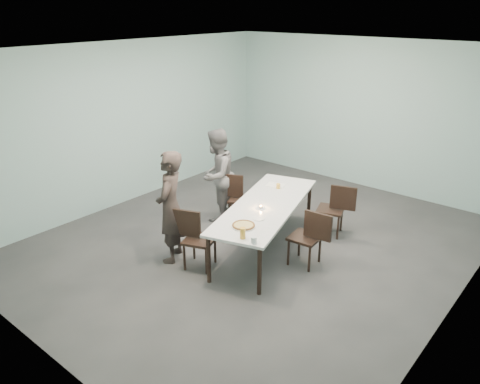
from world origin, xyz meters
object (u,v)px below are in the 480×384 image
Objects in this scene: chair_near_left at (194,235)px; side_plate at (259,218)px; chair_far_right at (336,206)px; diner_near at (170,207)px; diner_far at (217,175)px; chair_far_left at (237,195)px; tealight at (261,207)px; table at (266,208)px; beer_glass at (243,233)px; amber_tumbler at (278,186)px; chair_near_right at (310,235)px; water_tumbler at (254,240)px; pizza at (244,225)px.

side_plate is (0.71, 0.60, 0.25)m from chair_near_left.
chair_near_left and chair_far_right have the same top height.
diner_near is 1.58m from diner_far.
chair_far_left is 15.54× the size of tealight.
table is 1.17m from beer_glass.
chair_far_right is 10.88× the size of amber_tumbler.
chair_far_right is at bearing 42.90° from chair_near_left.
chair_near_right is at bearing 12.38° from tealight.
chair_far_left is 5.80× the size of beer_glass.
chair_near_right is at bearing 18.76° from chair_near_left.
table is 1.19m from chair_near_left.
diner_far is 1.14m from amber_tumbler.
table is 0.20m from tealight.
pizza is at bearing 144.51° from water_tumbler.
chair_far_right is 1.99m from pizza.
pizza is (1.57, -1.18, -0.05)m from diner_far.
side_plate is 0.36m from tealight.
beer_glass is at bearing -71.49° from side_plate.
chair_far_left reaches higher than amber_tumbler.
side_plate is 0.64m from beer_glass.
chair_far_right reaches higher than table.
beer_glass is 2.68× the size of tealight.
amber_tumbler is at bearing 112.29° from side_plate.
chair_near_left is at bearing -139.65° from side_plate.
chair_near_left reaches higher than amber_tumbler.
side_plate is at bearing 91.00° from diner_near.
tealight is (1.38, -0.54, -0.04)m from diner_far.
chair_far_right is 2.23m from beer_glass.
beer_glass reaches higher than water_tumbler.
chair_near_left reaches higher than water_tumbler.
beer_glass is (0.43, -1.08, 0.13)m from table.
diner_far reaches higher than beer_glass.
beer_glass is (-0.17, -2.20, 0.32)m from chair_far_right.
tealight is (0.92, 0.97, -0.08)m from diner_near.
diner_far is at bearing 168.98° from chair_far_left.
diner_far is at bearing 151.76° from side_plate.
chair_far_left is 0.80m from amber_tumbler.
amber_tumbler is at bearing 130.52° from diner_near.
chair_near_right is (1.77, -0.48, 0.00)m from chair_far_left.
chair_near_left and chair_near_right have the same top height.
diner_near is 11.28× the size of beer_glass.
beer_glass is (0.20, -0.61, 0.07)m from side_plate.
water_tumbler is (1.50, 0.05, -0.05)m from diner_near.
chair_near_left is 1.62m from chair_far_left.
chair_far_right is at bearing 79.00° from pizza.
chair_near_right is 5.80× the size of beer_glass.
water_tumbler is (1.58, -1.57, 0.29)m from chair_far_left.
diner_near is at bearing 168.22° from chair_near_left.
side_plate is 2.00× the size of water_tumbler.
tealight is (-0.56, -1.30, 0.27)m from chair_far_right.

